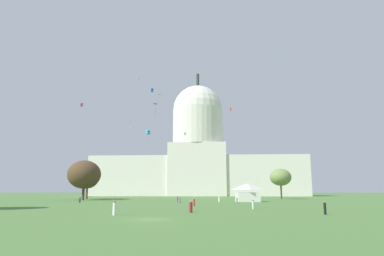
{
  "coord_description": "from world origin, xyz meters",
  "views": [
    {
      "loc": [
        7.13,
        -37.76,
        3.1
      ],
      "look_at": [
        -2.48,
        96.55,
        27.63
      ],
      "focal_mm": 32.02,
      "sensor_mm": 36.0,
      "label": 1
    }
  ],
  "objects_px": {
    "person_grey_edge_west": "(179,200)",
    "tree_west_mid": "(84,175)",
    "person_red_front_center": "(194,202)",
    "person_grey_near_tent": "(237,201)",
    "kite_green_high": "(160,95)",
    "kite_magenta_mid": "(82,105)",
    "kite_pink_high": "(138,78)",
    "person_navy_back_left": "(80,200)",
    "tree_east_near": "(281,177)",
    "person_white_deep_crowd": "(219,199)",
    "person_white_aisle_center": "(115,209)",
    "capitol_building": "(198,156)",
    "kite_blue_high": "(152,90)",
    "event_tent": "(248,193)",
    "kite_red_high": "(231,109)",
    "kite_cyan_low": "(148,132)",
    "person_purple_lawn_far_right": "(178,200)",
    "kite_gold_mid": "(132,128)",
    "person_white_back_center": "(253,205)",
    "tree_west_far": "(88,176)",
    "kite_violet_mid": "(157,105)",
    "person_maroon_mid_left": "(191,207)",
    "person_black_mid_right": "(325,208)"
  },
  "relations": [
    {
      "from": "person_red_front_center",
      "to": "tree_east_near",
      "type": "bearing_deg",
      "value": 160.28
    },
    {
      "from": "kite_blue_high",
      "to": "kite_pink_high",
      "type": "distance_m",
      "value": 63.22
    },
    {
      "from": "event_tent",
      "to": "person_purple_lawn_far_right",
      "type": "distance_m",
      "value": 20.34
    },
    {
      "from": "tree_west_far",
      "to": "person_white_deep_crowd",
      "type": "distance_m",
      "value": 56.41
    },
    {
      "from": "kite_blue_high",
      "to": "kite_green_high",
      "type": "xyz_separation_m",
      "value": [
        -3.27,
        34.39,
        8.32
      ]
    },
    {
      "from": "person_red_front_center",
      "to": "person_grey_near_tent",
      "type": "xyz_separation_m",
      "value": [
        9.26,
        13.91,
        -0.05
      ]
    },
    {
      "from": "tree_west_mid",
      "to": "tree_east_near",
      "type": "relative_size",
      "value": 1.37
    },
    {
      "from": "person_white_aisle_center",
      "to": "kite_cyan_low",
      "type": "distance_m",
      "value": 43.05
    },
    {
      "from": "tree_west_far",
      "to": "person_purple_lawn_far_right",
      "type": "bearing_deg",
      "value": -42.71
    },
    {
      "from": "person_white_deep_crowd",
      "to": "kite_pink_high",
      "type": "relative_size",
      "value": 0.58
    },
    {
      "from": "person_maroon_mid_left",
      "to": "kite_pink_high",
      "type": "height_order",
      "value": "kite_pink_high"
    },
    {
      "from": "person_navy_back_left",
      "to": "person_white_deep_crowd",
      "type": "bearing_deg",
      "value": 110.9
    },
    {
      "from": "event_tent",
      "to": "kite_violet_mid",
      "type": "xyz_separation_m",
      "value": [
        -26.17,
        2.27,
        25.84
      ]
    },
    {
      "from": "tree_west_far",
      "to": "person_white_back_center",
      "type": "distance_m",
      "value": 82.79
    },
    {
      "from": "person_grey_edge_west",
      "to": "tree_west_mid",
      "type": "bearing_deg",
      "value": -15.1
    },
    {
      "from": "tree_west_far",
      "to": "person_white_aisle_center",
      "type": "xyz_separation_m",
      "value": [
        33.89,
        -79.06,
        -7.57
      ]
    },
    {
      "from": "person_red_front_center",
      "to": "person_white_back_center",
      "type": "bearing_deg",
      "value": 53.21
    },
    {
      "from": "tree_west_far",
      "to": "person_red_front_center",
      "type": "relative_size",
      "value": 7.97
    },
    {
      "from": "person_grey_edge_west",
      "to": "kite_magenta_mid",
      "type": "height_order",
      "value": "kite_magenta_mid"
    },
    {
      "from": "event_tent",
      "to": "kite_violet_mid",
      "type": "distance_m",
      "value": 36.85
    },
    {
      "from": "person_purple_lawn_far_right",
      "to": "person_grey_near_tent",
      "type": "bearing_deg",
      "value": -179.71
    },
    {
      "from": "kite_violet_mid",
      "to": "kite_cyan_low",
      "type": "bearing_deg",
      "value": -158.82
    },
    {
      "from": "person_white_aisle_center",
      "to": "kite_pink_high",
      "type": "height_order",
      "value": "kite_pink_high"
    },
    {
      "from": "person_grey_edge_west",
      "to": "kite_magenta_mid",
      "type": "bearing_deg",
      "value": -8.85
    },
    {
      "from": "tree_east_near",
      "to": "person_white_deep_crowd",
      "type": "distance_m",
      "value": 40.86
    },
    {
      "from": "tree_west_mid",
      "to": "person_black_mid_right",
      "type": "relative_size",
      "value": 8.68
    },
    {
      "from": "tree_west_far",
      "to": "person_white_deep_crowd",
      "type": "relative_size",
      "value": 8.28
    },
    {
      "from": "kite_magenta_mid",
      "to": "kite_pink_high",
      "type": "relative_size",
      "value": 0.42
    },
    {
      "from": "event_tent",
      "to": "person_red_front_center",
      "type": "xyz_separation_m",
      "value": [
        -13.04,
        -27.81,
        -1.69
      ]
    },
    {
      "from": "capitol_building",
      "to": "kite_green_high",
      "type": "height_order",
      "value": "capitol_building"
    },
    {
      "from": "person_red_front_center",
      "to": "kite_green_high",
      "type": "bearing_deg",
      "value": -159.03
    },
    {
      "from": "kite_pink_high",
      "to": "person_navy_back_left",
      "type": "bearing_deg",
      "value": 16.81
    },
    {
      "from": "person_red_front_center",
      "to": "kite_red_high",
      "type": "bearing_deg",
      "value": 178.63
    },
    {
      "from": "kite_green_high",
      "to": "kite_violet_mid",
      "type": "distance_m",
      "value": 46.85
    },
    {
      "from": "person_white_aisle_center",
      "to": "kite_red_high",
      "type": "distance_m",
      "value": 125.05
    },
    {
      "from": "person_white_aisle_center",
      "to": "kite_blue_high",
      "type": "distance_m",
      "value": 74.17
    },
    {
      "from": "person_red_front_center",
      "to": "capitol_building",
      "type": "bearing_deg",
      "value": -171.34
    },
    {
      "from": "event_tent",
      "to": "kite_red_high",
      "type": "xyz_separation_m",
      "value": [
        -1.33,
        63.25,
        38.72
      ]
    },
    {
      "from": "kite_cyan_low",
      "to": "person_grey_edge_west",
      "type": "bearing_deg",
      "value": -125.98
    },
    {
      "from": "kite_pink_high",
      "to": "person_maroon_mid_left",
      "type": "bearing_deg",
      "value": 30.48
    },
    {
      "from": "person_white_aisle_center",
      "to": "kite_magenta_mid",
      "type": "bearing_deg",
      "value": -131.15
    },
    {
      "from": "person_red_front_center",
      "to": "kite_cyan_low",
      "type": "relative_size",
      "value": 0.57
    },
    {
      "from": "person_purple_lawn_far_right",
      "to": "kite_gold_mid",
      "type": "xyz_separation_m",
      "value": [
        -21.49,
        35.68,
        25.18
      ]
    },
    {
      "from": "person_grey_near_tent",
      "to": "person_white_deep_crowd",
      "type": "relative_size",
      "value": 0.95
    },
    {
      "from": "capitol_building",
      "to": "kite_red_high",
      "type": "height_order",
      "value": "capitol_building"
    },
    {
      "from": "event_tent",
      "to": "kite_blue_high",
      "type": "bearing_deg",
      "value": 151.85
    },
    {
      "from": "tree_west_mid",
      "to": "kite_gold_mid",
      "type": "bearing_deg",
      "value": 52.62
    },
    {
      "from": "person_black_mid_right",
      "to": "kite_green_high",
      "type": "xyz_separation_m",
      "value": [
        -38.23,
        96.28,
        43.4
      ]
    },
    {
      "from": "kite_red_high",
      "to": "kite_pink_high",
      "type": "bearing_deg",
      "value": -98.39
    },
    {
      "from": "tree_west_mid",
      "to": "kite_magenta_mid",
      "type": "distance_m",
      "value": 22.6
    }
  ]
}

